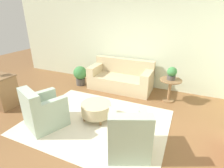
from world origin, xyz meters
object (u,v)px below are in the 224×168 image
(armchair_left, at_px, (43,111))
(armchair_right, at_px, (129,136))
(couch, at_px, (121,79))
(potted_plant_floor, at_px, (80,75))
(ottoman_table, at_px, (96,109))
(side_table, at_px, (170,86))
(potted_plant_on_side_table, at_px, (172,73))

(armchair_left, bearing_deg, armchair_right, 0.00)
(couch, height_order, potted_plant_floor, couch)
(armchair_left, distance_m, ottoman_table, 1.13)
(armchair_left, bearing_deg, side_table, 44.70)
(potted_plant_on_side_table, bearing_deg, armchair_left, -135.30)
(couch, xyz_separation_m, side_table, (1.52, -0.26, 0.10))
(couch, bearing_deg, potted_plant_floor, -168.70)
(potted_plant_on_side_table, distance_m, potted_plant_floor, 2.91)
(couch, height_order, ottoman_table, couch)
(armchair_left, bearing_deg, couch, 72.86)
(couch, relative_size, armchair_left, 2.04)
(couch, distance_m, potted_plant_on_side_table, 1.62)
(potted_plant_floor, bearing_deg, ottoman_table, -47.22)
(armchair_right, distance_m, side_table, 2.32)
(side_table, xyz_separation_m, potted_plant_floor, (-2.87, -0.01, -0.08))
(ottoman_table, relative_size, potted_plant_floor, 1.07)
(ottoman_table, bearing_deg, armchair_right, -34.32)
(couch, xyz_separation_m, armchair_left, (-0.78, -2.54, 0.02))
(potted_plant_on_side_table, bearing_deg, ottoman_table, -131.61)
(armchair_right, xyz_separation_m, ottoman_table, (-1.01, 0.69, -0.10))
(armchair_left, distance_m, potted_plant_on_side_table, 3.28)
(armchair_left, distance_m, potted_plant_floor, 2.34)
(potted_plant_on_side_table, bearing_deg, side_table, 90.00)
(couch, relative_size, ottoman_table, 2.85)
(armchair_right, relative_size, potted_plant_floor, 1.49)
(potted_plant_on_side_table, relative_size, potted_plant_floor, 0.54)
(ottoman_table, xyz_separation_m, side_table, (1.41, 1.59, 0.18))
(potted_plant_floor, bearing_deg, side_table, 0.24)
(potted_plant_floor, bearing_deg, couch, 11.30)
(couch, relative_size, side_table, 3.09)
(armchair_left, relative_size, armchair_right, 1.00)
(couch, distance_m, potted_plant_floor, 1.38)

